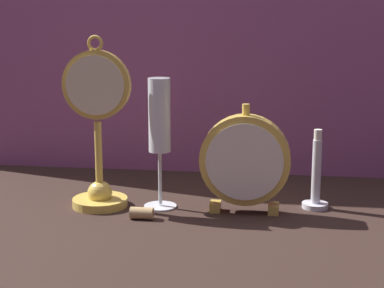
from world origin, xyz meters
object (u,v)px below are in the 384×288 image
at_px(mantel_clock_silver, 245,161).
at_px(brass_candlestick, 316,182).
at_px(wine_cork, 142,213).
at_px(champagne_flute, 159,126).
at_px(pocket_watch_on_stand, 98,138).

xyz_separation_m(mantel_clock_silver, brass_candlestick, (0.13, 0.05, -0.05)).
bearing_deg(brass_candlestick, mantel_clock_silver, -160.56).
bearing_deg(brass_candlestick, wine_cork, -160.93).
xyz_separation_m(champagne_flute, brass_candlestick, (0.30, 0.03, -0.11)).
xyz_separation_m(pocket_watch_on_stand, champagne_flute, (0.12, 0.01, 0.02)).
xyz_separation_m(brass_candlestick, wine_cork, (-0.32, -0.11, -0.04)).
distance_m(mantel_clock_silver, wine_cork, 0.21).
relative_size(pocket_watch_on_stand, mantel_clock_silver, 1.59).
height_order(mantel_clock_silver, brass_candlestick, mantel_clock_silver).
height_order(champagne_flute, wine_cork, champagne_flute).
bearing_deg(wine_cork, mantel_clock_silver, 18.81).
bearing_deg(champagne_flute, pocket_watch_on_stand, -174.77).
bearing_deg(mantel_clock_silver, wine_cork, -161.19).
bearing_deg(brass_candlestick, champagne_flute, -173.44).
relative_size(pocket_watch_on_stand, champagne_flute, 1.31).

